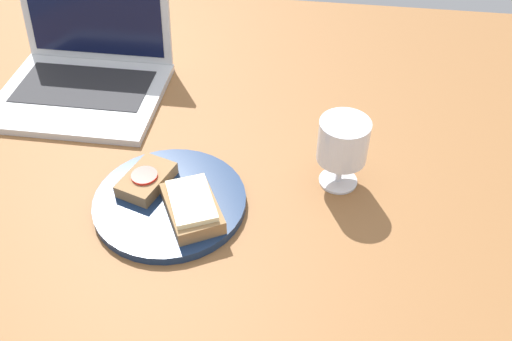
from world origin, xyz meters
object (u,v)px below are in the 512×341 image
object	(u,v)px
sandwich_with_cheese	(192,207)
sandwich_with_tomato	(147,179)
plate	(170,202)
laptop	(85,69)
wine_glass	(343,143)

from	to	relation	value
sandwich_with_cheese	sandwich_with_tomato	bearing A→B (deg)	148.75
plate	sandwich_with_tomato	bearing A→B (deg)	148.90
plate	laptop	bearing A→B (deg)	128.97
plate	sandwich_with_tomato	xyz separation A→B (cm)	(-4.34, 2.62, 1.90)
plate	sandwich_with_cheese	size ratio (longest dim) A/B	1.78
sandwich_with_tomato	wine_glass	bearing A→B (deg)	12.13
sandwich_with_tomato	wine_glass	xyz separation A→B (cm)	(30.66, 6.59, 5.72)
plate	sandwich_with_cheese	bearing A→B (deg)	-31.40
wine_glass	laptop	world-z (taller)	laptop
plate	wine_glass	world-z (taller)	wine_glass
sandwich_with_cheese	laptop	xyz separation A→B (cm)	(-29.03, 33.17, 1.03)
plate	sandwich_with_tomato	world-z (taller)	sandwich_with_tomato
laptop	wine_glass	bearing A→B (deg)	-22.67
sandwich_with_tomato	wine_glass	size ratio (longest dim) A/B	0.87
sandwich_with_cheese	wine_glass	xyz separation A→B (cm)	(21.98, 11.86, 5.33)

